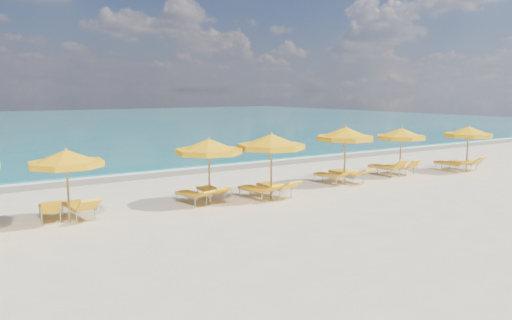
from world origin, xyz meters
TOP-DOWN VIEW (x-y plane):
  - ground_plane at (0.00, 0.00)m, footprint 120.00×120.00m
  - ocean at (0.00, 48.00)m, footprint 120.00×80.00m
  - wet_sand_band at (0.00, 7.40)m, footprint 120.00×2.60m
  - foam_line at (0.00, 8.20)m, footprint 120.00×1.20m
  - whitecap_near at (-6.00, 17.00)m, footprint 14.00×0.36m
  - whitecap_far at (8.00, 24.00)m, footprint 18.00×0.30m
  - umbrella_1 at (-7.55, 0.34)m, footprint 2.79×2.79m
  - umbrella_2 at (-2.83, 0.18)m, footprint 2.83×2.83m
  - umbrella_3 at (-0.58, -0.38)m, footprint 2.79×2.79m
  - umbrella_4 at (3.78, 0.38)m, footprint 3.18×3.18m
  - umbrella_5 at (7.38, 0.47)m, footprint 2.92×2.92m
  - umbrella_6 at (11.08, -0.52)m, footprint 2.35×2.35m
  - lounger_1_left at (-7.99, 0.95)m, footprint 0.78×1.77m
  - lounger_1_right at (-7.18, 0.68)m, footprint 0.82×1.97m
  - lounger_2_left at (-3.31, 0.57)m, footprint 0.84×1.78m
  - lounger_2_right at (-2.47, 0.71)m, footprint 0.74×1.93m
  - lounger_3_left at (-0.98, -0.04)m, footprint 0.90×1.93m
  - lounger_3_right at (-0.15, -0.05)m, footprint 0.76×2.01m
  - lounger_4_left at (3.34, 0.79)m, footprint 0.89×1.88m
  - lounger_4_right at (4.24, 0.66)m, footprint 0.92×2.16m
  - lounger_5_left at (6.86, 0.89)m, footprint 0.74×1.94m
  - lounger_5_right at (7.82, 0.77)m, footprint 0.62×1.69m
  - lounger_6_left at (10.62, 0.07)m, footprint 0.72×1.94m
  - lounger_6_right at (11.58, -0.05)m, footprint 0.70×1.78m

SIDE VIEW (x-z plane):
  - ground_plane at x=0.00m, z-range 0.00..0.00m
  - ocean at x=0.00m, z-range -0.15..0.15m
  - wet_sand_band at x=0.00m, z-range -0.01..0.01m
  - foam_line at x=0.00m, z-range -0.01..0.01m
  - whitecap_near at x=-6.00m, z-range -0.03..0.03m
  - whitecap_far at x=8.00m, z-range -0.03..0.03m
  - lounger_2_left at x=-3.31m, z-range -0.12..0.52m
  - lounger_4_left at x=3.34m, z-range -0.14..0.57m
  - lounger_1_left at x=-7.99m, z-range -0.19..0.62m
  - lounger_5_right at x=7.82m, z-range -0.20..0.63m
  - lounger_6_right at x=11.58m, z-range -0.18..0.62m
  - lounger_3_left at x=-0.98m, z-range -0.14..0.58m
  - lounger_2_right at x=-2.47m, z-range -0.12..0.56m
  - lounger_6_left at x=10.62m, z-range -0.14..0.59m
  - lounger_1_right at x=-7.18m, z-range -0.18..0.65m
  - lounger_3_right at x=-0.15m, z-range -0.15..0.62m
  - lounger_5_left at x=6.86m, z-range -0.21..0.69m
  - lounger_4_right at x=4.24m, z-range -0.14..0.62m
  - umbrella_1 at x=-7.55m, z-range 0.80..3.08m
  - umbrella_6 at x=11.08m, z-range 0.81..3.11m
  - umbrella_5 at x=7.38m, z-range 0.81..3.12m
  - umbrella_2 at x=-2.83m, z-range 0.84..3.21m
  - umbrella_3 at x=-0.58m, z-range 0.88..3.36m
  - umbrella_4 at x=3.78m, z-range 0.88..3.39m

